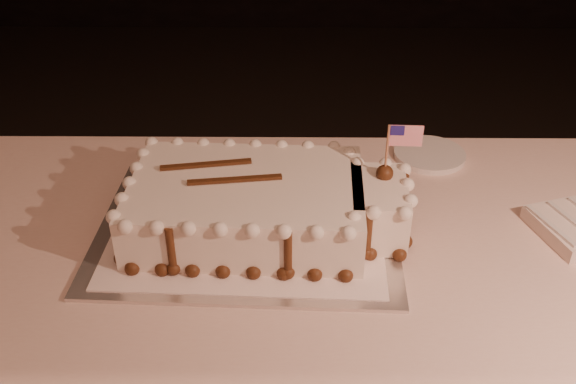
{
  "coord_description": "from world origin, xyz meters",
  "views": [
    {
      "loc": [
        -0.12,
        -0.42,
        1.52
      ],
      "look_at": [
        -0.13,
        0.61,
        0.84
      ],
      "focal_mm": 40.0,
      "sensor_mm": 36.0,
      "label": 1
    }
  ],
  "objects_px": {
    "cake_board": "(248,229)",
    "sheet_cake": "(263,205)",
    "side_plate": "(429,155)",
    "banquet_table": "(343,364)"
  },
  "relations": [
    {
      "from": "sheet_cake",
      "to": "side_plate",
      "type": "distance_m",
      "value": 0.49
    },
    {
      "from": "cake_board",
      "to": "sheet_cake",
      "type": "height_order",
      "value": "sheet_cake"
    },
    {
      "from": "sheet_cake",
      "to": "cake_board",
      "type": "bearing_deg",
      "value": 178.19
    },
    {
      "from": "cake_board",
      "to": "sheet_cake",
      "type": "relative_size",
      "value": 1.04
    },
    {
      "from": "cake_board",
      "to": "banquet_table",
      "type": "bearing_deg",
      "value": -0.37
    },
    {
      "from": "banquet_table",
      "to": "cake_board",
      "type": "distance_m",
      "value": 0.43
    },
    {
      "from": "cake_board",
      "to": "sheet_cake",
      "type": "xyz_separation_m",
      "value": [
        0.03,
        -0.0,
        0.06
      ]
    },
    {
      "from": "banquet_table",
      "to": "side_plate",
      "type": "distance_m",
      "value": 0.53
    },
    {
      "from": "banquet_table",
      "to": "sheet_cake",
      "type": "bearing_deg",
      "value": 177.17
    },
    {
      "from": "cake_board",
      "to": "sheet_cake",
      "type": "distance_m",
      "value": 0.07
    }
  ]
}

